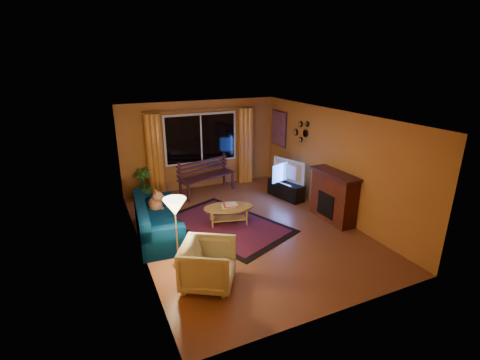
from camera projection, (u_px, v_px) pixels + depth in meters
name	position (u px, v px, depth m)	size (l,w,h in m)	color
floor	(246.00, 229.00, 7.72)	(4.50, 6.00, 0.02)	brown
ceiling	(246.00, 115.00, 6.89)	(4.50, 6.00, 0.02)	white
wall_back	(201.00, 145.00, 9.90)	(4.50, 0.02, 2.50)	#BA7633
wall_left	(136.00, 191.00, 6.43)	(0.02, 6.00, 2.50)	#BA7633
wall_right	(332.00, 163.00, 8.19)	(0.02, 6.00, 2.50)	#BA7633
window	(201.00, 139.00, 9.78)	(2.00, 0.02, 1.30)	black
curtain_rod	(201.00, 110.00, 9.47)	(0.03, 0.03, 3.20)	#BF8C3F
curtain_left	(154.00, 156.00, 9.30)	(0.36, 0.36, 2.24)	orange
curtain_right	(245.00, 146.00, 10.35)	(0.36, 0.36, 2.24)	orange
bench	(207.00, 185.00, 9.68)	(1.67, 0.49, 0.50)	#30151A
potted_plant	(143.00, 184.00, 9.23)	(0.47, 0.47, 0.83)	#235B1E
sofa	(158.00, 220.00, 7.25)	(0.83, 1.93, 0.78)	#001835
dog	(155.00, 201.00, 7.56)	(0.33, 0.45, 0.49)	#9D6447
armchair	(208.00, 262.00, 5.67)	(0.82, 0.77, 0.85)	beige
floor_lamp	(177.00, 234.00, 6.10)	(0.22, 0.22, 1.30)	#BF8C3F
rug	(227.00, 225.00, 7.88)	(1.78, 2.80, 0.02)	maroon
coffee_table	(229.00, 215.00, 7.92)	(1.12, 1.12, 0.41)	#B58E42
tv_console	(286.00, 190.00, 9.38)	(0.36, 1.08, 0.45)	black
television	(287.00, 171.00, 9.21)	(1.05, 0.14, 0.61)	black
fireplace	(333.00, 197.00, 8.00)	(0.40, 1.20, 1.10)	maroon
mirror_cluster	(301.00, 130.00, 9.11)	(0.06, 0.60, 0.56)	black
painting	(279.00, 128.00, 10.15)	(0.04, 0.76, 0.96)	#CE492C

